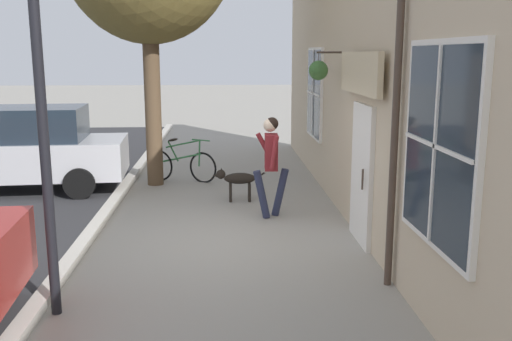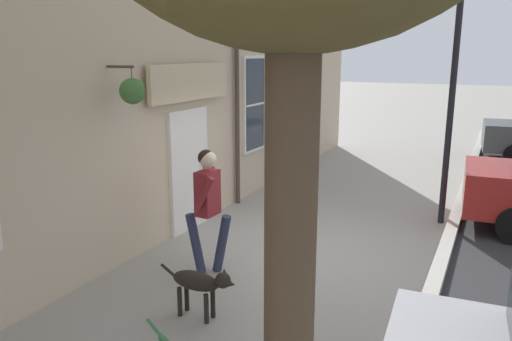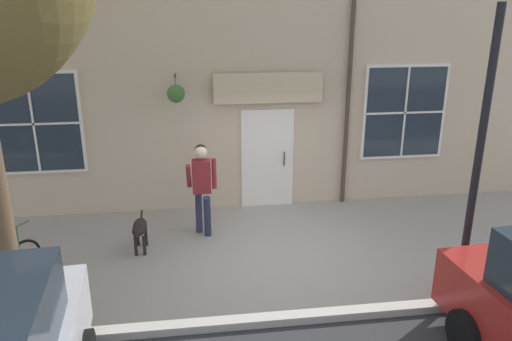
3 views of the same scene
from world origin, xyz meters
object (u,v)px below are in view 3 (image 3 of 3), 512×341
object	(u,v)px
leaning_bicycle	(2,276)
street_lamp	(487,99)
dog_on_leash	(140,229)
pedestrian_walking	(202,181)

from	to	relation	value
leaning_bicycle	street_lamp	size ratio (longest dim) A/B	0.36
dog_on_leash	leaning_bicycle	world-z (taller)	leaning_bicycle
pedestrian_walking	dog_on_leash	bearing A→B (deg)	-63.14
pedestrian_walking	street_lamp	distance (m)	4.93
pedestrian_walking	leaning_bicycle	bearing A→B (deg)	-59.48
pedestrian_walking	dog_on_leash	size ratio (longest dim) A/B	1.74
dog_on_leash	pedestrian_walking	bearing A→B (deg)	116.86
dog_on_leash	street_lamp	size ratio (longest dim) A/B	0.22
pedestrian_walking	leaning_bicycle	size ratio (longest dim) A/B	1.09
dog_on_leash	street_lamp	world-z (taller)	street_lamp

